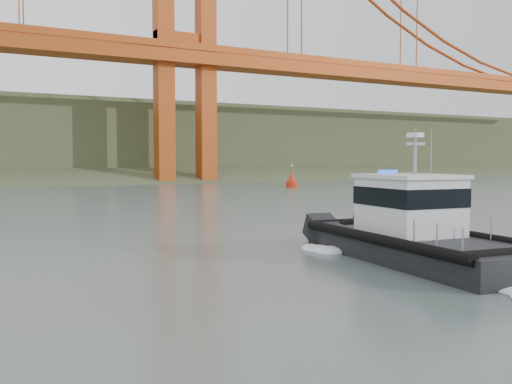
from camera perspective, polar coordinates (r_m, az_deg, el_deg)
ground at (r=26.68m, az=9.74°, el=-5.98°), size 400.00×400.00×0.00m
headlands at (r=146.98m, az=-22.58°, el=4.15°), size 500.00×105.36×27.12m
patrol_boat at (r=25.06m, az=15.55°, el=-3.43°), size 5.38×11.87×5.57m
nav_buoy at (r=85.43m, az=3.59°, el=1.08°), size 1.74×1.74×3.62m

